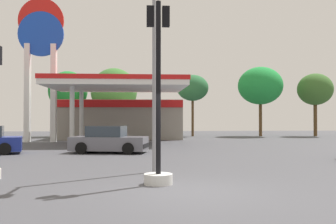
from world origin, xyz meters
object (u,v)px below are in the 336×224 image
at_px(station_pole_sign, 41,52).
at_px(corner_streetlamp, 154,44).
at_px(tree_2, 114,91).
at_px(tree_5, 315,90).
at_px(car_1, 109,141).
at_px(tree_4, 260,86).
at_px(traffic_signal_0, 158,122).
at_px(tree_3, 193,88).
at_px(tree_1, 68,91).

distance_m(station_pole_sign, corner_streetlamp, 19.18).
bearing_deg(tree_2, tree_5, 0.49).
distance_m(car_1, tree_5, 26.38).
bearing_deg(tree_4, tree_2, -177.74).
bearing_deg(traffic_signal_0, tree_2, 96.66).
bearing_deg(station_pole_sign, tree_5, 16.98).
distance_m(station_pole_sign, tree_5, 26.72).
bearing_deg(tree_5, corner_streetlamp, -124.75).
height_order(tree_2, tree_3, tree_2).
relative_size(station_pole_sign, tree_4, 1.57).
bearing_deg(tree_1, station_pole_sign, -92.50).
relative_size(car_1, tree_2, 0.63).
xyz_separation_m(tree_3, tree_5, (12.50, -0.87, -0.15)).
xyz_separation_m(tree_1, tree_3, (12.59, -0.26, 0.35)).
relative_size(tree_2, tree_4, 0.95).
distance_m(traffic_signal_0, tree_2, 27.25).
xyz_separation_m(car_1, tree_5, (19.45, 17.33, 4.12)).
xyz_separation_m(station_pole_sign, tree_5, (25.47, 7.78, -2.16)).
relative_size(station_pole_sign, tree_1, 1.70).
bearing_deg(car_1, tree_4, 51.98).
distance_m(tree_2, corner_streetlamp, 24.95).
bearing_deg(tree_5, tree_2, -179.51).
height_order(car_1, tree_5, tree_5).
relative_size(station_pole_sign, car_1, 2.64).
relative_size(car_1, tree_1, 0.64).
xyz_separation_m(traffic_signal_0, corner_streetlamp, (-0.04, 2.17, 2.60)).
relative_size(tree_1, tree_5, 1.02).
xyz_separation_m(tree_1, tree_4, (19.50, -0.72, 0.59)).
bearing_deg(corner_streetlamp, station_pole_sign, 115.49).
xyz_separation_m(tree_5, corner_streetlamp, (-17.30, -24.93, -0.43)).
bearing_deg(corner_streetlamp, tree_3, 79.46).
bearing_deg(traffic_signal_0, tree_1, 105.50).
bearing_deg(tree_2, tree_4, 2.26).
xyz_separation_m(tree_2, tree_4, (14.82, 0.58, 0.69)).
bearing_deg(tree_4, corner_streetlamp, -114.81).
distance_m(station_pole_sign, traffic_signal_0, 21.64).
height_order(tree_3, tree_5, tree_5).
height_order(car_1, tree_4, tree_4).
xyz_separation_m(tree_2, tree_3, (7.90, 1.05, 0.46)).
bearing_deg(traffic_signal_0, tree_4, 67.01).
bearing_deg(tree_5, tree_3, 176.02).
height_order(traffic_signal_0, tree_5, tree_5).
bearing_deg(tree_5, car_1, -138.30).
xyz_separation_m(station_pole_sign, tree_1, (0.39, 8.90, -2.36)).
bearing_deg(tree_3, traffic_signal_0, -99.66).
height_order(tree_1, tree_2, tree_2).
relative_size(tree_4, tree_5, 1.11).
bearing_deg(tree_4, station_pole_sign, -157.63).
height_order(tree_2, tree_4, tree_4).
relative_size(tree_1, tree_4, 0.93).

